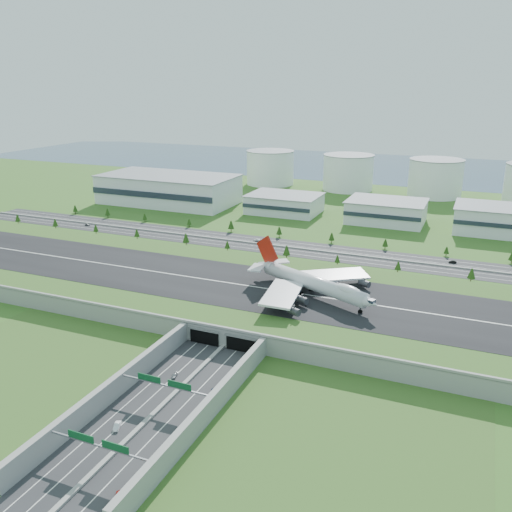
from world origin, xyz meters
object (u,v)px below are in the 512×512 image
at_px(boeing_747, 312,282).
at_px(fuel_tank_a, 270,168).
at_px(car_0, 174,375).
at_px(car_1, 117,426).
at_px(car_5, 453,262).
at_px(car_2, 218,388).
at_px(car_4, 88,225).
at_px(car_3, 119,497).
at_px(car_7, 257,240).

bearing_deg(boeing_747, fuel_tank_a, 139.43).
distance_m(fuel_tank_a, car_0, 405.31).
height_order(car_1, car_5, car_1).
bearing_deg(car_0, fuel_tank_a, 93.52).
bearing_deg(car_0, boeing_747, 57.14).
distance_m(car_2, car_5, 195.60).
xyz_separation_m(car_2, car_4, (-197.29, 169.69, 0.05)).
height_order(car_1, car_3, car_3).
bearing_deg(fuel_tank_a, car_2, -71.22).
bearing_deg(car_4, car_3, -142.55).
bearing_deg(car_5, car_1, -41.73).
relative_size(car_0, car_3, 0.73).
bearing_deg(fuel_tank_a, boeing_747, -65.24).
bearing_deg(car_4, car_1, -142.12).
bearing_deg(car_7, fuel_tank_a, -158.43).
xyz_separation_m(boeing_747, car_2, (-9.91, -80.99, -13.88)).
bearing_deg(car_0, car_3, -85.22).
bearing_deg(car_0, car_4, 123.90).
bearing_deg(car_2, fuel_tank_a, -52.54).
relative_size(car_3, car_5, 1.24).
bearing_deg(car_4, car_7, -88.78).
relative_size(car_2, car_7, 0.82).
xyz_separation_m(boeing_747, car_5, (58.21, 102.36, -13.78)).
height_order(car_0, car_5, car_5).
bearing_deg(car_2, boeing_747, -78.31).
height_order(fuel_tank_a, car_1, fuel_tank_a).
bearing_deg(car_3, car_1, -73.53).
bearing_deg(car_2, car_4, -22.03).
distance_m(boeing_747, car_7, 122.79).
distance_m(car_3, car_5, 251.14).
bearing_deg(car_3, car_0, -93.22).
bearing_deg(car_4, car_2, -134.11).
bearing_deg(fuel_tank_a, car_5, -45.86).
distance_m(fuel_tank_a, car_2, 412.68).
distance_m(car_0, car_1, 34.51).
relative_size(car_5, car_7, 0.79).
relative_size(car_0, car_5, 0.90).
bearing_deg(car_7, car_2, 20.96).
height_order(fuel_tank_a, car_7, fuel_tank_a).
xyz_separation_m(fuel_tank_a, car_1, (113.32, -423.17, -16.56)).
xyz_separation_m(car_3, car_4, (-197.28, 228.06, -0.12)).
height_order(car_3, car_5, car_3).
xyz_separation_m(fuel_tank_a, car_0, (113.74, -388.67, -16.66)).
bearing_deg(car_7, boeing_747, 37.65).
distance_m(car_0, car_5, 201.47).
relative_size(fuel_tank_a, car_5, 10.74).
xyz_separation_m(car_2, car_7, (-60.33, 180.77, 0.19)).
xyz_separation_m(car_0, car_1, (-0.43, -34.50, 0.10)).
height_order(boeing_747, car_4, boeing_747).
xyz_separation_m(boeing_747, car_0, (-28.95, -79.28, -13.83)).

